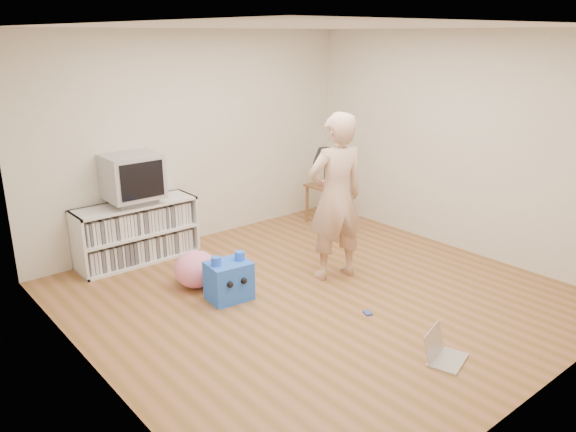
% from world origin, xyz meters
% --- Properties ---
extents(ground, '(4.50, 4.50, 0.00)m').
position_xyz_m(ground, '(0.00, 0.00, 0.00)').
color(ground, brown).
rests_on(ground, ground).
extents(walls, '(4.52, 4.52, 2.60)m').
position_xyz_m(walls, '(0.00, 0.00, 1.30)').
color(walls, beige).
rests_on(walls, ground).
extents(ceiling, '(4.50, 4.50, 0.01)m').
position_xyz_m(ceiling, '(0.00, 0.00, 2.60)').
color(ceiling, white).
rests_on(ceiling, walls).
extents(media_unit, '(1.40, 0.45, 0.70)m').
position_xyz_m(media_unit, '(-0.98, 2.04, 0.35)').
color(media_unit, white).
rests_on(media_unit, ground).
extents(dvd_deck, '(0.45, 0.35, 0.07)m').
position_xyz_m(dvd_deck, '(-0.98, 2.02, 0.73)').
color(dvd_deck, gray).
rests_on(dvd_deck, media_unit).
extents(crt_tv, '(0.60, 0.53, 0.50)m').
position_xyz_m(crt_tv, '(-0.98, 2.02, 1.02)').
color(crt_tv, '#A2A2A7').
rests_on(crt_tv, dvd_deck).
extents(side_table, '(0.42, 0.42, 0.55)m').
position_xyz_m(side_table, '(1.65, 1.65, 0.42)').
color(side_table, brown).
rests_on(side_table, ground).
extents(table_lamp, '(0.34, 0.34, 0.52)m').
position_xyz_m(table_lamp, '(1.65, 1.65, 0.94)').
color(table_lamp, '#333333').
rests_on(table_lamp, side_table).
extents(person, '(0.74, 0.57, 1.80)m').
position_xyz_m(person, '(0.47, 0.24, 0.90)').
color(person, '#D2A88F').
rests_on(person, ground).
extents(laptop, '(0.43, 0.38, 0.25)m').
position_xyz_m(laptop, '(-0.02, -1.52, 0.07)').
color(laptop, silver).
rests_on(laptop, ground).
extents(playing_cards, '(0.09, 0.11, 0.02)m').
position_xyz_m(playing_cards, '(0.10, -0.61, 0.01)').
color(playing_cards, '#3E4BA7').
rests_on(playing_cards, ground).
extents(plush_blue, '(0.45, 0.39, 0.48)m').
position_xyz_m(plush_blue, '(-0.73, 0.50, 0.20)').
color(plush_blue, blue).
rests_on(plush_blue, ground).
extents(plush_pink, '(0.48, 0.48, 0.39)m').
position_xyz_m(plush_pink, '(-0.83, 0.97, 0.19)').
color(plush_pink, pink).
rests_on(plush_pink, ground).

